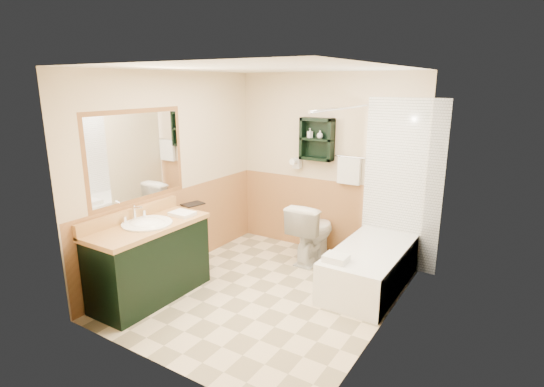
{
  "coord_description": "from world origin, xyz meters",
  "views": [
    {
      "loc": [
        2.35,
        -3.58,
        2.26
      ],
      "look_at": [
        -0.03,
        0.2,
        1.09
      ],
      "focal_mm": 28.0,
      "sensor_mm": 36.0,
      "label": 1
    }
  ],
  "objects_px": {
    "bathtub": "(370,267)",
    "soap_bottle_b": "(320,135)",
    "vanity_book": "(188,194)",
    "wall_shelf": "(317,139)",
    "soap_bottle_a": "(310,135)",
    "hair_dryer": "(297,163)",
    "toilet": "(312,232)",
    "vanity": "(150,261)"
  },
  "relations": [
    {
      "from": "vanity",
      "to": "soap_bottle_b",
      "type": "xyz_separation_m",
      "value": [
        0.94,
        2.12,
        1.19
      ]
    },
    {
      "from": "bathtub",
      "to": "soap_bottle_b",
      "type": "relative_size",
      "value": 14.59
    },
    {
      "from": "hair_dryer",
      "to": "vanity",
      "type": "bearing_deg",
      "value": -105.47
    },
    {
      "from": "wall_shelf",
      "to": "vanity_book",
      "type": "bearing_deg",
      "value": -128.69
    },
    {
      "from": "hair_dryer",
      "to": "vanity_book",
      "type": "relative_size",
      "value": 0.96
    },
    {
      "from": "vanity",
      "to": "vanity_book",
      "type": "relative_size",
      "value": 5.26
    },
    {
      "from": "soap_bottle_a",
      "to": "bathtub",
      "type": "bearing_deg",
      "value": -28.8
    },
    {
      "from": "wall_shelf",
      "to": "soap_bottle_b",
      "type": "distance_m",
      "value": 0.07
    },
    {
      "from": "soap_bottle_a",
      "to": "soap_bottle_b",
      "type": "bearing_deg",
      "value": 0.0
    },
    {
      "from": "bathtub",
      "to": "vanity",
      "type": "bearing_deg",
      "value": -141.95
    },
    {
      "from": "wall_shelf",
      "to": "soap_bottle_b",
      "type": "relative_size",
      "value": 5.35
    },
    {
      "from": "vanity",
      "to": "wall_shelf",
      "type": "bearing_deg",
      "value": 67.16
    },
    {
      "from": "hair_dryer",
      "to": "vanity_book",
      "type": "bearing_deg",
      "value": -119.41
    },
    {
      "from": "wall_shelf",
      "to": "vanity",
      "type": "xyz_separation_m",
      "value": [
        -0.89,
        -2.13,
        -1.13
      ]
    },
    {
      "from": "toilet",
      "to": "soap_bottle_b",
      "type": "relative_size",
      "value": 7.65
    },
    {
      "from": "bathtub",
      "to": "soap_bottle_a",
      "type": "xyz_separation_m",
      "value": [
        -1.12,
        0.62,
        1.36
      ]
    },
    {
      "from": "vanity_book",
      "to": "soap_bottle_a",
      "type": "bearing_deg",
      "value": 66.62
    },
    {
      "from": "vanity_book",
      "to": "vanity",
      "type": "bearing_deg",
      "value": -65.64
    },
    {
      "from": "bathtub",
      "to": "soap_bottle_a",
      "type": "height_order",
      "value": "soap_bottle_a"
    },
    {
      "from": "soap_bottle_a",
      "to": "soap_bottle_b",
      "type": "height_order",
      "value": "soap_bottle_b"
    },
    {
      "from": "toilet",
      "to": "soap_bottle_b",
      "type": "distance_m",
      "value": 1.26
    },
    {
      "from": "vanity",
      "to": "soap_bottle_a",
      "type": "distance_m",
      "value": 2.55
    },
    {
      "from": "soap_bottle_a",
      "to": "toilet",
      "type": "bearing_deg",
      "value": -54.13
    },
    {
      "from": "wall_shelf",
      "to": "vanity_book",
      "type": "xyz_separation_m",
      "value": [
        -1.06,
        -1.32,
        -0.59
      ]
    },
    {
      "from": "hair_dryer",
      "to": "soap_bottle_b",
      "type": "distance_m",
      "value": 0.53
    },
    {
      "from": "wall_shelf",
      "to": "vanity",
      "type": "distance_m",
      "value": 2.57
    },
    {
      "from": "bathtub",
      "to": "vanity_book",
      "type": "height_order",
      "value": "vanity_book"
    },
    {
      "from": "vanity_book",
      "to": "wall_shelf",
      "type": "bearing_deg",
      "value": 64.04
    },
    {
      "from": "toilet",
      "to": "vanity",
      "type": "bearing_deg",
      "value": 59.97
    },
    {
      "from": "toilet",
      "to": "hair_dryer",
      "type": "bearing_deg",
      "value": -39.15
    },
    {
      "from": "hair_dryer",
      "to": "wall_shelf",
      "type": "bearing_deg",
      "value": -4.76
    },
    {
      "from": "vanity",
      "to": "soap_bottle_a",
      "type": "bearing_deg",
      "value": 69.41
    },
    {
      "from": "bathtub",
      "to": "toilet",
      "type": "distance_m",
      "value": 0.98
    },
    {
      "from": "vanity",
      "to": "bathtub",
      "type": "xyz_separation_m",
      "value": [
        1.92,
        1.5,
        -0.18
      ]
    },
    {
      "from": "vanity_book",
      "to": "soap_bottle_a",
      "type": "xyz_separation_m",
      "value": [
        0.96,
        1.32,
        0.64
      ]
    },
    {
      "from": "wall_shelf",
      "to": "toilet",
      "type": "xyz_separation_m",
      "value": [
        0.11,
        -0.3,
        -1.16
      ]
    },
    {
      "from": "wall_shelf",
      "to": "soap_bottle_a",
      "type": "bearing_deg",
      "value": -177.09
    },
    {
      "from": "hair_dryer",
      "to": "bathtub",
      "type": "distance_m",
      "value": 1.76
    },
    {
      "from": "toilet",
      "to": "wall_shelf",
      "type": "bearing_deg",
      "value": -70.12
    },
    {
      "from": "soap_bottle_a",
      "to": "wall_shelf",
      "type": "bearing_deg",
      "value": 2.91
    },
    {
      "from": "wall_shelf",
      "to": "hair_dryer",
      "type": "relative_size",
      "value": 2.29
    },
    {
      "from": "vanity",
      "to": "soap_bottle_b",
      "type": "relative_size",
      "value": 12.76
    }
  ]
}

